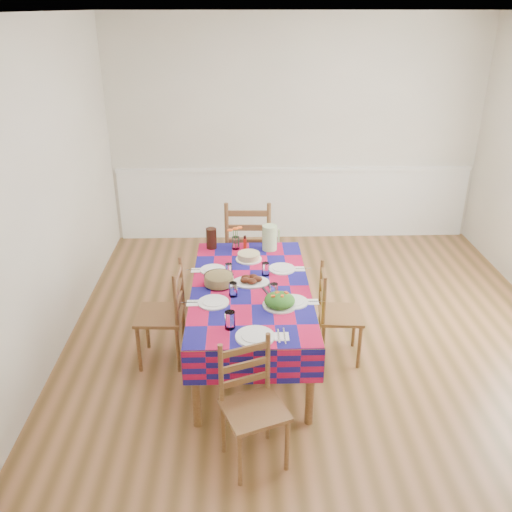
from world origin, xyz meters
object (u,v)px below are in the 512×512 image
at_px(tea_pitcher, 211,238).
at_px(chair_right, 336,314).
at_px(green_pitcher, 270,238).
at_px(chair_near, 252,406).
at_px(chair_far, 248,249).
at_px(chair_left, 165,315).
at_px(dining_table, 251,294).
at_px(meat_platter, 251,280).

height_order(tea_pitcher, chair_right, tea_pitcher).
relative_size(green_pitcher, chair_right, 0.28).
height_order(chair_near, chair_right, chair_near).
height_order(chair_far, chair_left, chair_far).
bearing_deg(dining_table, meat_platter, 87.32).
height_order(dining_table, meat_platter, meat_platter).
xyz_separation_m(dining_table, meat_platter, (0.00, 0.06, 0.10)).
bearing_deg(tea_pitcher, chair_far, 44.20).
bearing_deg(chair_right, chair_left, 93.84).
bearing_deg(chair_far, green_pitcher, 118.67).
bearing_deg(chair_right, meat_platter, 89.40).
bearing_deg(green_pitcher, dining_table, -104.71).
bearing_deg(chair_near, chair_right, 36.09).
bearing_deg(chair_left, chair_right, 92.66).
relative_size(dining_table, tea_pitcher, 9.16).
distance_m(chair_near, chair_right, 1.33).
bearing_deg(chair_left, chair_far, 150.09).
distance_m(dining_table, tea_pitcher, 0.86).
bearing_deg(dining_table, chair_right, 0.20).
bearing_deg(meat_platter, chair_near, -90.82).
distance_m(tea_pitcher, chair_near, 1.95).
relative_size(dining_table, chair_near, 2.08).
relative_size(meat_platter, green_pitcher, 1.29).
distance_m(chair_near, chair_left, 1.31).
xyz_separation_m(chair_far, chair_right, (0.71, -1.10, -0.11)).
distance_m(chair_far, chair_right, 1.32).
distance_m(dining_table, green_pitcher, 0.77).
relative_size(chair_near, chair_far, 0.80).
bearing_deg(meat_platter, dining_table, -92.68).
distance_m(meat_platter, chair_near, 1.21).
distance_m(green_pitcher, chair_right, 0.97).
relative_size(chair_near, chair_left, 0.96).
distance_m(green_pitcher, chair_left, 1.21).
relative_size(meat_platter, tea_pitcher, 1.56).
xyz_separation_m(meat_platter, tea_pitcher, (-0.35, 0.72, 0.07)).
relative_size(dining_table, chair_far, 1.67).
height_order(dining_table, chair_right, chair_right).
bearing_deg(chair_near, green_pitcher, 62.55).
bearing_deg(tea_pitcher, dining_table, -65.75).
xyz_separation_m(tea_pitcher, chair_right, (1.05, -0.77, -0.37)).
xyz_separation_m(chair_left, chair_right, (1.41, 0.00, -0.02)).
height_order(tea_pitcher, chair_near, tea_pitcher).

